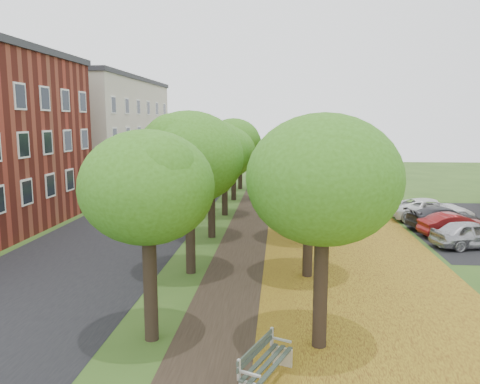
% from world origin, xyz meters
% --- Properties ---
extents(ground, '(120.00, 120.00, 0.00)m').
position_xyz_m(ground, '(0.00, 0.00, 0.00)').
color(ground, '#2D4C19').
rests_on(ground, ground).
extents(street_asphalt, '(8.00, 70.00, 0.01)m').
position_xyz_m(street_asphalt, '(-7.50, 15.00, 0.00)').
color(street_asphalt, black).
rests_on(street_asphalt, ground).
extents(footpath, '(3.20, 70.00, 0.01)m').
position_xyz_m(footpath, '(0.00, 15.00, 0.00)').
color(footpath, black).
rests_on(footpath, ground).
extents(leaf_verge, '(7.50, 70.00, 0.01)m').
position_xyz_m(leaf_verge, '(5.00, 15.00, 0.01)').
color(leaf_verge, '#B49921').
rests_on(leaf_verge, ground).
extents(tree_row_west, '(4.01, 34.01, 6.10)m').
position_xyz_m(tree_row_west, '(-2.20, 15.00, 4.37)').
color(tree_row_west, black).
rests_on(tree_row_west, ground).
extents(tree_row_east, '(4.01, 34.01, 6.10)m').
position_xyz_m(tree_row_east, '(2.60, 15.00, 4.37)').
color(tree_row_east, black).
rests_on(tree_row_east, ground).
extents(building_cream, '(10.30, 20.30, 10.40)m').
position_xyz_m(building_cream, '(-17.00, 33.00, 5.21)').
color(building_cream, beige).
rests_on(building_cream, ground).
extents(bench, '(1.31, 2.08, 0.95)m').
position_xyz_m(bench, '(1.14, -1.97, 0.49)').
color(bench, '#2C372D').
rests_on(bench, ground).
extents(car_silver, '(4.27, 2.52, 1.36)m').
position_xyz_m(car_silver, '(11.00, 11.04, 0.68)').
color(car_silver, '#B2B2B8').
rests_on(car_silver, ground).
extents(car_red, '(4.10, 2.06, 1.29)m').
position_xyz_m(car_red, '(11.00, 13.11, 0.65)').
color(car_red, maroon).
rests_on(car_red, ground).
extents(car_grey, '(4.76, 2.92, 1.29)m').
position_xyz_m(car_grey, '(11.00, 15.02, 0.64)').
color(car_grey, '#302F34').
rests_on(car_grey, ground).
extents(car_white, '(5.08, 2.45, 1.39)m').
position_xyz_m(car_white, '(11.00, 17.34, 0.70)').
color(car_white, white).
rests_on(car_white, ground).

